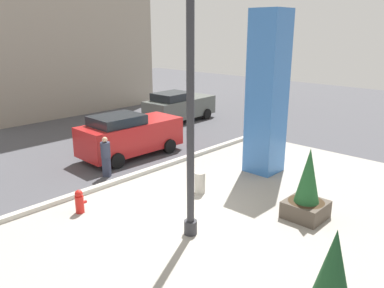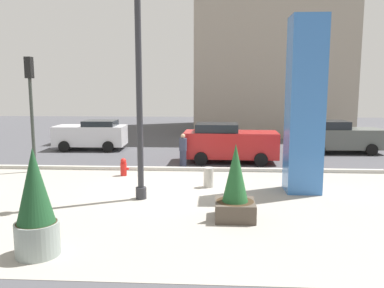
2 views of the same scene
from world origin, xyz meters
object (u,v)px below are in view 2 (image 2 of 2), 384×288
Objects in this scene: pedestrian_crossing at (183,149)px; potted_plant_by_pillar at (36,206)px; potted_plant_near_left at (235,189)px; traffic_light_far_side at (31,96)px; art_pillar_blue at (305,106)px; car_curb_west at (338,137)px; fire_hydrant at (124,167)px; car_passing_lane at (91,135)px; car_intersection at (229,143)px; concrete_bollard at (208,177)px; lamp_post at (139,87)px.

potted_plant_by_pillar is at bearing -104.06° from pedestrian_crossing.
traffic_light_far_side is at bearing 145.93° from potted_plant_near_left.
pedestrian_crossing is (-4.59, 4.01, -2.19)m from art_pillar_blue.
car_curb_west is (6.39, 11.65, 0.04)m from potted_plant_near_left.
traffic_light_far_side reaches higher than fire_hydrant.
art_pillar_blue reaches higher than potted_plant_near_left.
pedestrian_crossing is (2.46, 9.82, -0.27)m from potted_plant_by_pillar.
car_intersection is at bearing -23.12° from car_passing_lane.
fire_hydrant is (0.11, 7.87, -0.76)m from potted_plant_by_pillar.
concrete_bollard is 0.18× the size of car_passing_lane.
potted_plant_by_pillar reaches higher than car_passing_lane.
lamp_post is 4.55m from potted_plant_near_left.
car_passing_lane is 0.89× the size of car_curb_west.
concrete_bollard is (-3.34, 0.37, -2.68)m from art_pillar_blue.
car_passing_lane is (-8.01, 3.42, -0.07)m from car_intersection.
lamp_post is 13.89m from car_curb_west.
fire_hydrant is at bearing 89.23° from potted_plant_by_pillar.
concrete_bollard is 10.89m from car_curb_west.
pedestrian_crossing is at bearing 12.10° from traffic_light_far_side.
concrete_bollard is at bearing 103.00° from potted_plant_near_left.
fire_hydrant is (-4.41, 5.19, -0.50)m from potted_plant_near_left.
traffic_light_far_side is at bearing 172.18° from fire_hydrant.
potted_plant_near_left is 0.47× the size of car_intersection.
art_pillar_blue is at bearing -41.12° from pedestrian_crossing.
potted_plant_near_left is at bearing -49.65° from fire_hydrant.
fire_hydrant is 7.57m from car_passing_lane.
potted_plant_by_pillar is 18.01m from car_curb_west.
car_intersection is at bearing 17.51° from traffic_light_far_side.
traffic_light_far_side is (-3.99, 8.44, 2.21)m from potted_plant_by_pillar.
potted_plant_by_pillar is (-1.48, -4.52, -2.59)m from lamp_post.
car_curb_west is at bearing 46.14° from lamp_post.
fire_hydrant is at bearing 154.83° from concrete_bollard.
art_pillar_blue is 1.23× the size of traffic_light_far_side.
car_curb_west is at bearing 30.89° from fire_hydrant.
car_passing_lane is (-3.37, 14.58, -0.23)m from potted_plant_by_pillar.
lamp_post reaches higher than traffic_light_far_side.
art_pillar_blue is (5.57, 1.29, -0.67)m from lamp_post.
pedestrian_crossing is at bearing -39.24° from car_passing_lane.
lamp_post is 1.64× the size of car_curb_west.
art_pillar_blue is at bearing -13.37° from traffic_light_far_side.
fire_hydrant is 0.48× the size of pedestrian_crossing.
traffic_light_far_side is at bearing -162.49° from car_intersection.
car_passing_lane is (-4.85, 10.06, -2.82)m from lamp_post.
lamp_post reaches higher than car_curb_west.
art_pillar_blue is 3.91× the size of pedestrian_crossing.
car_curb_west is (3.85, 8.52, -2.15)m from art_pillar_blue.
lamp_post reaches higher than potted_plant_by_pillar.
car_intersection is (8.63, 2.72, -2.37)m from traffic_light_far_side.
fire_hydrant is 0.18× the size of car_passing_lane.
pedestrian_crossing is (0.98, 5.30, -2.86)m from lamp_post.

